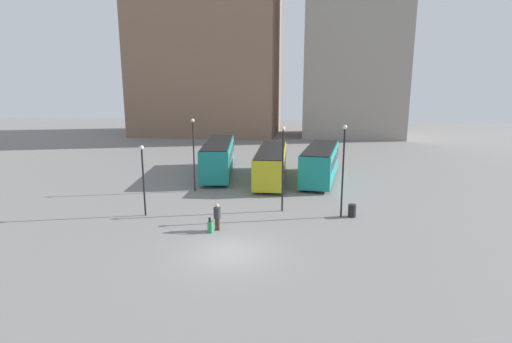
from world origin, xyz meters
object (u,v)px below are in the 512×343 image
Objects in this scene: bus_0 at (218,157)px; lamp_post_0 at (343,164)px; lamp_post_1 at (283,162)px; lamp_post_2 at (194,149)px; traveler at (217,214)px; suitcase at (211,227)px; bus_1 at (271,163)px; lamp_post_3 at (143,174)px; bus_2 at (320,162)px; trash_bin at (352,211)px.

lamp_post_0 is at bearing -145.12° from bus_0.
lamp_post_1 is at bearing 169.86° from lamp_post_0.
lamp_post_0 is 1.02× the size of lamp_post_2.
suitcase is (-0.31, -0.41, -0.65)m from traveler.
lamp_post_2 is (-5.77, -5.01, 1.92)m from bus_1.
traveler is at bearing -20.43° from lamp_post_3.
bus_2 is at bearing 74.58° from lamp_post_1.
bus_0 is 15.45m from traveler.
lamp_post_0 is (5.71, -9.95, 1.99)m from bus_1.
trash_bin is at bearing -57.29° from traveler.
bus_2 is at bearing 28.68° from lamp_post_2.
lamp_post_1 reaches higher than bus_0.
bus_0 is 5.52m from bus_1.
lamp_post_2 is at bearing 30.70° from suitcase.
lamp_post_2 is (-10.24, -5.60, 1.82)m from bus_2.
lamp_post_0 reaches higher than bus_1.
lamp_post_1 is at bearing 171.20° from bus_2.
lamp_post_2 is (-3.97, 8.55, 2.49)m from traveler.
bus_0 is at bearing 85.99° from lamp_post_2.
lamp_post_2 is (-0.45, -6.48, 1.74)m from bus_0.
traveler is (3.51, -15.03, -0.76)m from bus_0.
bus_1 is 1.88× the size of lamp_post_2.
lamp_post_0 is 4.03m from lamp_post_1.
lamp_post_1 is 5.60m from trash_bin.
bus_0 is 1.87× the size of lamp_post_0.
suitcase is 9.49m from trash_bin.
bus_1 is at bearing 0.92° from traveler.
bus_2 is 10.36m from lamp_post_1.
lamp_post_2 is at bearing 156.71° from lamp_post_0.
suitcase is 1.13× the size of trash_bin.
suitcase is at bearing 151.06° from traveler.
lamp_post_1 is at bearing -29.38° from lamp_post_2.
lamp_post_3 is at bearing 142.62° from bus_2.
traveler is 0.83m from suitcase.
bus_1 is at bearing 123.11° from trash_bin.
bus_2 is 16.03m from suitcase.
bus_2 is at bearing -15.83° from suitcase.
lamp_post_0 reaches higher than lamp_post_2.
lamp_post_3 reaches higher than bus_2.
lamp_post_0 is (7.52, 3.60, 2.57)m from traveler.
lamp_post_3 is at bearing -102.68° from lamp_post_2.
lamp_post_1 is at bearing 172.58° from trash_bin.
bus_1 is 11.70× the size of suitcase.
trash_bin is (0.72, 0.10, -3.13)m from lamp_post_0.
suitcase is at bearing -25.42° from lamp_post_3.
bus_1 is 13.18× the size of trash_bin.
lamp_post_0 is 1.29× the size of lamp_post_3.
lamp_post_3 is (-12.95, -1.58, -0.71)m from lamp_post_0.
trash_bin is at bearing -7.42° from lamp_post_1.
trash_bin is (6.43, -9.85, -1.14)m from bus_1.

